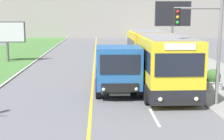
% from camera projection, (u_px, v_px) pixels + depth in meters
% --- Properties ---
extents(city_bus, '(2.67, 11.80, 3.21)m').
position_uv_depth(city_bus, '(155.00, 58.00, 19.58)').
color(city_bus, yellow).
rests_on(city_bus, ground_plane).
extents(dump_truck, '(2.43, 6.22, 2.68)m').
position_uv_depth(dump_truck, '(118.00, 69.00, 17.22)').
color(dump_truck, black).
rests_on(dump_truck, ground_plane).
extents(traffic_light_mast, '(2.28, 0.32, 5.02)m').
position_uv_depth(traffic_light_mast, '(205.00, 39.00, 14.47)').
color(traffic_light_mast, slate).
rests_on(traffic_light_mast, ground_plane).
extents(billboard_large, '(4.25, 0.24, 5.92)m').
position_uv_depth(billboard_large, '(173.00, 15.00, 36.56)').
color(billboard_large, '#59595B').
rests_on(billboard_large, ground_plane).
extents(billboard_small, '(3.36, 0.24, 3.73)m').
position_uv_depth(billboard_small, '(7.00, 33.00, 28.66)').
color(billboard_small, '#59595B').
rests_on(billboard_small, ground_plane).
extents(planter_round_near, '(1.06, 1.06, 1.19)m').
position_uv_depth(planter_round_near, '(213.00, 81.00, 17.90)').
color(planter_round_near, silver).
rests_on(planter_round_near, sidewalk_right).
extents(planter_round_second, '(1.12, 1.12, 1.23)m').
position_uv_depth(planter_round_second, '(188.00, 66.00, 22.78)').
color(planter_round_second, silver).
rests_on(planter_round_second, sidewalk_right).
extents(planter_round_third, '(1.07, 1.07, 1.21)m').
position_uv_depth(planter_round_third, '(172.00, 57.00, 27.66)').
color(planter_round_third, silver).
rests_on(planter_round_third, sidewalk_right).
extents(planter_round_far, '(1.05, 1.05, 1.18)m').
position_uv_depth(planter_round_far, '(161.00, 51.00, 32.54)').
color(planter_round_far, silver).
rests_on(planter_round_far, sidewalk_right).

